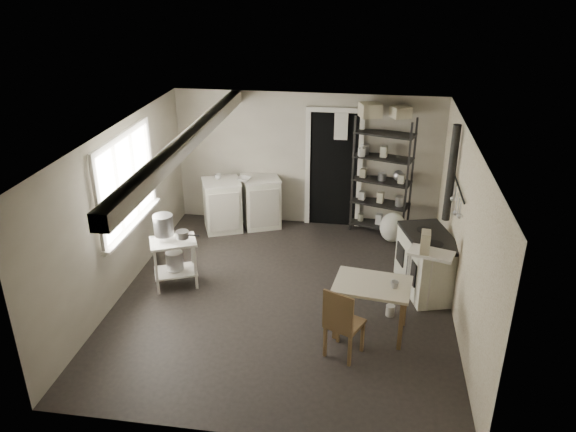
# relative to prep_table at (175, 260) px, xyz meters

# --- Properties ---
(floor) EXTENTS (5.00, 5.00, 0.00)m
(floor) POSITION_rel_prep_table_xyz_m (1.58, -0.10, -0.40)
(floor) COLOR black
(floor) RESTS_ON ground
(ceiling) EXTENTS (5.00, 5.00, 0.00)m
(ceiling) POSITION_rel_prep_table_xyz_m (1.58, -0.10, 1.90)
(ceiling) COLOR beige
(ceiling) RESTS_ON wall_back
(wall_back) EXTENTS (4.50, 0.02, 2.30)m
(wall_back) POSITION_rel_prep_table_xyz_m (1.58, 2.40, 0.75)
(wall_back) COLOR #ABA492
(wall_back) RESTS_ON ground
(wall_front) EXTENTS (4.50, 0.02, 2.30)m
(wall_front) POSITION_rel_prep_table_xyz_m (1.58, -2.60, 0.75)
(wall_front) COLOR #ABA492
(wall_front) RESTS_ON ground
(wall_left) EXTENTS (0.02, 5.00, 2.30)m
(wall_left) POSITION_rel_prep_table_xyz_m (-0.67, -0.10, 0.75)
(wall_left) COLOR #ABA492
(wall_left) RESTS_ON ground
(wall_right) EXTENTS (0.02, 5.00, 2.30)m
(wall_right) POSITION_rel_prep_table_xyz_m (3.83, -0.10, 0.75)
(wall_right) COLOR #ABA492
(wall_right) RESTS_ON ground
(window) EXTENTS (0.12, 1.76, 1.28)m
(window) POSITION_rel_prep_table_xyz_m (-0.64, 0.10, 1.10)
(window) COLOR silver
(window) RESTS_ON wall_left
(doorway) EXTENTS (0.96, 0.10, 2.08)m
(doorway) POSITION_rel_prep_table_xyz_m (2.03, 2.37, 0.60)
(doorway) COLOR silver
(doorway) RESTS_ON ground
(ceiling_beam) EXTENTS (0.18, 5.00, 0.18)m
(ceiling_beam) POSITION_rel_prep_table_xyz_m (0.38, -0.10, 1.80)
(ceiling_beam) COLOR silver
(ceiling_beam) RESTS_ON ceiling
(wallpaper_panel) EXTENTS (0.01, 5.00, 2.30)m
(wallpaper_panel) POSITION_rel_prep_table_xyz_m (3.82, -0.10, 0.75)
(wallpaper_panel) COLOR beige
(wallpaper_panel) RESTS_ON wall_right
(utensil_rail) EXTENTS (0.06, 1.20, 0.44)m
(utensil_rail) POSITION_rel_prep_table_xyz_m (3.77, 0.50, 1.15)
(utensil_rail) COLOR silver
(utensil_rail) RESTS_ON wall_right
(prep_table) EXTENTS (0.75, 0.66, 0.71)m
(prep_table) POSITION_rel_prep_table_xyz_m (0.00, 0.00, 0.00)
(prep_table) COLOR silver
(prep_table) RESTS_ON ground
(stockpot) EXTENTS (0.35, 0.35, 0.29)m
(stockpot) POSITION_rel_prep_table_xyz_m (-0.11, -0.01, 0.54)
(stockpot) COLOR silver
(stockpot) RESTS_ON prep_table
(saucepan) EXTENTS (0.21, 0.21, 0.10)m
(saucepan) POSITION_rel_prep_table_xyz_m (0.17, -0.07, 0.45)
(saucepan) COLOR silver
(saucepan) RESTS_ON prep_table
(bucket) EXTENTS (0.30, 0.30, 0.26)m
(bucket) POSITION_rel_prep_table_xyz_m (-0.01, 0.02, -0.02)
(bucket) COLOR silver
(bucket) RESTS_ON prep_table
(base_cabinets) EXTENTS (1.46, 1.04, 0.88)m
(base_cabinets) POSITION_rel_prep_table_xyz_m (0.50, 2.03, 0.06)
(base_cabinets) COLOR beige
(base_cabinets) RESTS_ON ground
(mixing_bowl) EXTENTS (0.34, 0.34, 0.07)m
(mixing_bowl) POSITION_rel_prep_table_xyz_m (0.57, 1.97, 0.56)
(mixing_bowl) COLOR silver
(mixing_bowl) RESTS_ON base_cabinets
(counter_cup) EXTENTS (0.12, 0.12, 0.09)m
(counter_cup) POSITION_rel_prep_table_xyz_m (0.12, 1.98, 0.56)
(counter_cup) COLOR silver
(counter_cup) RESTS_ON base_cabinets
(shelf_rack) EXTENTS (1.01, 0.63, 2.00)m
(shelf_rack) POSITION_rel_prep_table_xyz_m (2.84, 2.20, 0.55)
(shelf_rack) COLOR black
(shelf_rack) RESTS_ON ground
(shelf_jar) EXTENTS (0.12, 0.12, 0.21)m
(shelf_jar) POSITION_rel_prep_table_xyz_m (2.49, 2.18, 0.98)
(shelf_jar) COLOR silver
(shelf_jar) RESTS_ON shelf_rack
(storage_box_a) EXTENTS (0.39, 0.36, 0.22)m
(storage_box_a) POSITION_rel_prep_table_xyz_m (2.59, 2.15, 1.61)
(storage_box_a) COLOR beige
(storage_box_a) RESTS_ON shelf_rack
(storage_box_b) EXTENTS (0.36, 0.35, 0.18)m
(storage_box_b) POSITION_rel_prep_table_xyz_m (3.06, 2.19, 1.59)
(storage_box_b) COLOR beige
(storage_box_b) RESTS_ON shelf_rack
(stove) EXTENTS (0.86, 1.19, 0.84)m
(stove) POSITION_rel_prep_table_xyz_m (3.50, 0.41, 0.04)
(stove) COLOR beige
(stove) RESTS_ON ground
(stovepipe) EXTENTS (0.13, 0.13, 1.52)m
(stovepipe) POSITION_rel_prep_table_xyz_m (3.73, 0.84, 1.19)
(stovepipe) COLOR black
(stovepipe) RESTS_ON stove
(side_ledge) EXTENTS (0.63, 0.46, 0.87)m
(side_ledge) POSITION_rel_prep_table_xyz_m (3.47, -0.12, 0.03)
(side_ledge) COLOR silver
(side_ledge) RESTS_ON ground
(oats_box) EXTENTS (0.13, 0.20, 0.29)m
(oats_box) POSITION_rel_prep_table_xyz_m (3.38, -0.13, 0.61)
(oats_box) COLOR beige
(oats_box) RESTS_ON side_ledge
(work_table) EXTENTS (0.99, 0.75, 0.69)m
(work_table) POSITION_rel_prep_table_xyz_m (2.75, -0.70, -0.02)
(work_table) COLOR beige
(work_table) RESTS_ON ground
(table_cup) EXTENTS (0.10, 0.10, 0.09)m
(table_cup) POSITION_rel_prep_table_xyz_m (3.00, -0.76, 0.41)
(table_cup) COLOR silver
(table_cup) RESTS_ON work_table
(chair) EXTENTS (0.51, 0.52, 0.92)m
(chair) POSITION_rel_prep_table_xyz_m (2.45, -1.19, 0.08)
(chair) COLOR brown
(chair) RESTS_ON ground
(flour_sack) EXTENTS (0.51, 0.46, 0.51)m
(flour_sack) POSITION_rel_prep_table_xyz_m (3.07, 1.85, -0.16)
(flour_sack) COLOR silver
(flour_sack) RESTS_ON ground
(floor_crock) EXTENTS (0.14, 0.14, 0.15)m
(floor_crock) POSITION_rel_prep_table_xyz_m (3.01, -0.32, -0.33)
(floor_crock) COLOR silver
(floor_crock) RESTS_ON ground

